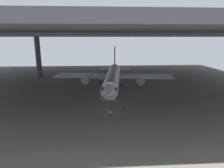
{
  "coord_description": "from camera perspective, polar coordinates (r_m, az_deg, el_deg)",
  "views": [
    {
      "loc": [
        -2.01,
        -50.6,
        15.14
      ],
      "look_at": [
        1.16,
        0.9,
        2.64
      ],
      "focal_mm": 30.99,
      "sensor_mm": 36.0,
      "label": 1
    }
  ],
  "objects": [
    {
      "name": "ground_plane",
      "position": [
        52.86,
        -1.2,
        -3.03
      ],
      "size": [
        110.0,
        110.0,
        0.0
      ],
      "primitive_type": "plane",
      "color": "gray"
    },
    {
      "name": "hangar_structure",
      "position": [
        64.42,
        -1.89,
        14.96
      ],
      "size": [
        121.0,
        99.0,
        17.31
      ],
      "color": "#4C4F54",
      "rests_on": "ground_plane"
    },
    {
      "name": "airplane_main",
      "position": [
        57.72,
        0.27,
        2.04
      ],
      "size": [
        37.62,
        38.75,
        12.03
      ],
      "color": "white",
      "rests_on": "ground_plane"
    },
    {
      "name": "boarding_stairs",
      "position": [
        48.1,
        -1.14,
        -3.81
      ],
      "size": [
        4.45,
        1.94,
        4.78
      ],
      "color": "slate",
      "rests_on": "ground_plane"
    },
    {
      "name": "crew_worker_near_nose",
      "position": [
        37.8,
        -0.64,
        -8.5
      ],
      "size": [
        0.53,
        0.3,
        1.6
      ],
      "color": "#232838",
      "rests_on": "ground_plane"
    },
    {
      "name": "crew_worker_by_stairs",
      "position": [
        50.94,
        -1.15,
        -2.49
      ],
      "size": [
        0.33,
        0.52,
        1.76
      ],
      "color": "#232838",
      "rests_on": "ground_plane"
    },
    {
      "name": "traffic_cone_orange",
      "position": [
        42.13,
        3.75,
        -7.05
      ],
      "size": [
        0.36,
        0.36,
        0.6
      ],
      "color": "black",
      "rests_on": "ground_plane"
    },
    {
      "name": "baggage_tug",
      "position": [
        69.2,
        -3.06,
        1.4
      ],
      "size": [
        1.9,
        2.48,
        0.9
      ],
      "color": "yellow",
      "rests_on": "ground_plane"
    }
  ]
}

